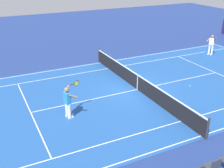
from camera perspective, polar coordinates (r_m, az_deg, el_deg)
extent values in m
plane|color=navy|center=(16.93, 5.23, -1.15)|extent=(60.00, 60.00, 0.00)
cube|color=#1E4C93|center=(16.93, 5.23, -1.14)|extent=(24.20, 11.40, 0.00)
cube|color=white|center=(21.46, -2.39, 4.39)|extent=(23.80, 0.05, 0.01)
cube|color=white|center=(13.17, 17.86, -10.11)|extent=(23.80, 0.05, 0.01)
cube|color=white|center=(20.27, -0.78, 3.23)|extent=(23.80, 0.05, 0.01)
cube|color=white|center=(14.01, 14.00, -7.43)|extent=(23.80, 0.05, 0.01)
cube|color=white|center=(14.94, -16.39, -5.65)|extent=(0.05, 8.22, 0.01)
cube|color=white|center=(20.79, 20.52, 2.21)|extent=(0.05, 8.22, 0.01)
cube|color=white|center=(16.93, 5.23, -1.13)|extent=(12.80, 0.05, 0.01)
cylinder|color=#2D2D33|center=(21.55, -2.74, 5.97)|extent=(0.10, 0.10, 1.08)
cylinder|color=#2D2D33|center=(12.72, 19.09, -8.73)|extent=(0.10, 0.10, 1.08)
cube|color=black|center=(16.76, 5.29, 0.22)|extent=(0.02, 11.60, 0.88)
cube|color=white|center=(16.56, 5.35, 1.84)|extent=(0.04, 11.60, 0.06)
cube|color=white|center=(16.76, 5.29, 0.22)|extent=(0.04, 0.06, 0.88)
cylinder|color=white|center=(13.77, -8.77, -5.41)|extent=(0.15, 0.15, 0.74)
cube|color=white|center=(13.99, -8.46, -6.79)|extent=(0.30, 0.17, 0.09)
cylinder|color=white|center=(13.95, -9.29, -5.03)|extent=(0.15, 0.15, 0.74)
cube|color=white|center=(14.17, -8.98, -6.40)|extent=(0.30, 0.17, 0.09)
cube|color=#2884D1|center=(13.56, -9.20, -2.81)|extent=(0.32, 0.43, 0.56)
sphere|color=#9E704C|center=(13.38, -9.32, -1.14)|extent=(0.23, 0.23, 0.23)
cylinder|color=#9E704C|center=(13.37, -7.97, -2.52)|extent=(0.42, 0.13, 0.26)
cylinder|color=#9E704C|center=(13.72, -9.29, -0.97)|extent=(0.40, 0.30, 0.30)
cylinder|color=#232326|center=(13.87, -8.34, -0.13)|extent=(0.28, 0.10, 0.04)
torus|color=#232326|center=(14.01, -7.34, 0.18)|extent=(0.31, 0.10, 0.31)
cylinder|color=#C6D84C|center=(14.01, -7.34, 0.18)|extent=(0.26, 0.07, 0.27)
cylinder|color=white|center=(24.83, 19.38, 6.83)|extent=(0.15, 0.15, 0.74)
cube|color=white|center=(24.89, 19.22, 5.91)|extent=(0.30, 0.24, 0.09)
cylinder|color=white|center=(24.78, 19.92, 6.72)|extent=(0.15, 0.15, 0.74)
cube|color=white|center=(24.84, 19.76, 5.80)|extent=(0.30, 0.24, 0.09)
cube|color=white|center=(24.64, 19.86, 8.22)|extent=(0.40, 0.45, 0.56)
sphere|color=#9E704C|center=(24.54, 20.00, 9.19)|extent=(0.23, 0.23, 0.23)
cylinder|color=#9E704C|center=(24.50, 19.16, 8.55)|extent=(0.42, 0.18, 0.26)
cylinder|color=#9E704C|center=(24.34, 20.50, 8.75)|extent=(0.34, 0.38, 0.30)
cylinder|color=#232326|center=(24.00, 20.50, 8.83)|extent=(0.26, 0.18, 0.04)
torus|color=#232326|center=(23.73, 20.34, 8.70)|extent=(0.28, 0.18, 0.31)
cylinder|color=#C6D84C|center=(23.73, 20.34, 8.70)|extent=(0.23, 0.15, 0.27)
sphere|color=#CCE01E|center=(17.94, 15.75, -0.40)|extent=(0.07, 0.07, 0.07)
cylinder|color=#38383D|center=(11.42, 21.07, -15.08)|extent=(0.04, 0.04, 0.44)
cylinder|color=#38383D|center=(11.16, 19.52, -15.84)|extent=(0.04, 0.04, 0.44)
cube|color=#333842|center=(10.82, 19.68, -15.68)|extent=(0.44, 0.44, 0.04)
cube|color=#333842|center=(10.58, 20.63, -15.31)|extent=(0.44, 0.04, 0.40)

